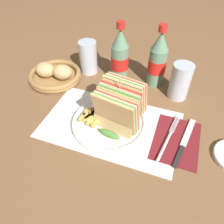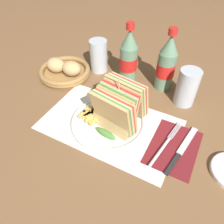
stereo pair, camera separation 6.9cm
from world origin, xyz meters
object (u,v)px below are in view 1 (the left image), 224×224
Objects in this scene: glass_far at (88,59)px; glass_near at (180,81)px; knife at (184,142)px; bread_basket at (55,75)px; coke_bottle_far at (158,61)px; coke_bottle_near at (120,57)px; club_sandwich at (120,105)px; plate_main at (110,123)px; fork at (167,141)px.

glass_near is at bearing -6.11° from glass_far.
bread_basket is at bearing 172.84° from knife.
coke_bottle_near is at bearing -169.92° from coke_bottle_far.
coke_bottle_far reaches higher than knife.
plate_main is at bearing -150.03° from club_sandwich.
glass_far reaches higher than fork.
club_sandwich is 0.33m from glass_far.
glass_near is (-0.05, 0.22, 0.06)m from knife.
plate_main is at bearing -78.29° from coke_bottle_near.
glass_near is at bearing 50.76° from plate_main.
glass_near reaches higher than fork.
fork is 0.36m from coke_bottle_near.
plate_main is 0.18m from fork.
club_sandwich reaches higher than knife.
club_sandwich is at bearing -126.85° from glass_near.
knife is 0.23m from glass_near.
knife is at bearing 1.50° from plate_main.
coke_bottle_far is 1.12× the size of bread_basket.
knife is at bearing -61.18° from coke_bottle_far.
glass_near is (0.23, -0.03, -0.03)m from coke_bottle_near.
knife is 0.87× the size of coke_bottle_far.
knife is 0.55m from bread_basket.
coke_bottle_far reaches higher than bread_basket.
bread_basket is (-0.47, -0.06, -0.04)m from glass_near.
fork is 0.51m from bread_basket.
knife is 1.54× the size of glass_near.
glass_far is at bearing 173.89° from glass_near.
knife is at bearing 27.36° from fork.
bread_basket is (-0.48, 0.17, 0.01)m from fork.
club_sandwich is (0.03, 0.02, 0.07)m from plate_main.
bread_basket is at bearing -159.65° from coke_bottle_near.
fork is 0.84× the size of coke_bottle_far.
fork is 0.24m from glass_near.
glass_near is 0.48m from bread_basket.
plate_main is 1.24× the size of club_sandwich.
plate_main is 1.21× the size of fork.
coke_bottle_near is at bearing 141.35° from fork.
knife is at bearing -16.26° from bread_basket.
glass_far is (-0.14, 0.01, -0.04)m from coke_bottle_near.
club_sandwich is 0.26m from glass_near.
club_sandwich reaches higher than glass_far.
coke_bottle_near is 1.77× the size of glass_far.
coke_bottle_near is 1.12× the size of bread_basket.
coke_bottle_near is at bearing 101.71° from plate_main.
coke_bottle_near is at bearing 108.40° from club_sandwich.
club_sandwich reaches higher than glass_near.
bread_basket is at bearing 155.64° from club_sandwich.
plate_main is at bearing -129.24° from glass_near.
glass_far is (-0.37, 0.04, -0.01)m from glass_near.
coke_bottle_near is (-0.05, 0.25, 0.09)m from plate_main.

